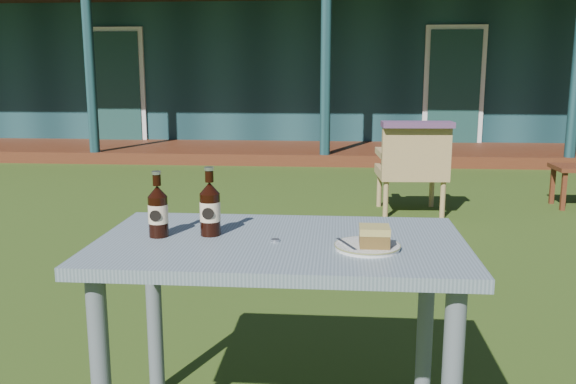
# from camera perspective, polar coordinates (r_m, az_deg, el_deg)

# --- Properties ---
(ground) EXTENTS (80.00, 80.00, 0.00)m
(ground) POSITION_cam_1_polar(r_m,az_deg,el_deg) (3.74, 1.67, -8.57)
(ground) COLOR #334916
(pavilion) EXTENTS (15.80, 8.30, 3.45)m
(pavilion) POSITION_cam_1_polar(r_m,az_deg,el_deg) (12.91, 4.02, 12.58)
(pavilion) COLOR #16373B
(pavilion) RESTS_ON ground
(cafe_table) EXTENTS (1.20, 0.70, 0.72)m
(cafe_table) POSITION_cam_1_polar(r_m,az_deg,el_deg) (2.03, -0.71, -7.23)
(cafe_table) COLOR slate
(cafe_table) RESTS_ON ground
(plate) EXTENTS (0.20, 0.20, 0.01)m
(plate) POSITION_cam_1_polar(r_m,az_deg,el_deg) (1.91, 7.43, -5.06)
(plate) COLOR silver
(plate) RESTS_ON cafe_table
(cake_slice) EXTENTS (0.09, 0.09, 0.06)m
(cake_slice) POSITION_cam_1_polar(r_m,az_deg,el_deg) (1.88, 8.09, -4.10)
(cake_slice) COLOR brown
(cake_slice) RESTS_ON plate
(fork) EXTENTS (0.07, 0.13, 0.00)m
(fork) POSITION_cam_1_polar(r_m,az_deg,el_deg) (1.89, 5.48, -4.89)
(fork) COLOR silver
(fork) RESTS_ON plate
(cola_bottle_near) EXTENTS (0.07, 0.07, 0.23)m
(cola_bottle_near) POSITION_cam_1_polar(r_m,az_deg,el_deg) (2.04, -7.31, -1.51)
(cola_bottle_near) COLOR black
(cola_bottle_near) RESTS_ON cafe_table
(cola_bottle_far) EXTENTS (0.07, 0.07, 0.22)m
(cola_bottle_far) POSITION_cam_1_polar(r_m,az_deg,el_deg) (2.06, -12.07, -1.72)
(cola_bottle_far) COLOR black
(cola_bottle_far) RESTS_ON cafe_table
(bottle_cap) EXTENTS (0.03, 0.03, 0.01)m
(bottle_cap) POSITION_cam_1_polar(r_m,az_deg,el_deg) (1.97, -1.19, -4.54)
(bottle_cap) COLOR silver
(bottle_cap) RESTS_ON cafe_table
(armchair_left) EXTENTS (0.62, 0.59, 0.80)m
(armchair_left) POSITION_cam_1_polar(r_m,az_deg,el_deg) (5.56, 11.56, 2.50)
(armchair_left) COLOR #A68753
(armchair_left) RESTS_ON ground
(floral_throw) EXTENTS (0.62, 0.24, 0.05)m
(floral_throw) POSITION_cam_1_polar(r_m,az_deg,el_deg) (5.36, 12.02, 6.20)
(floral_throw) COLOR #573658
(floral_throw) RESTS_ON armchair_left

